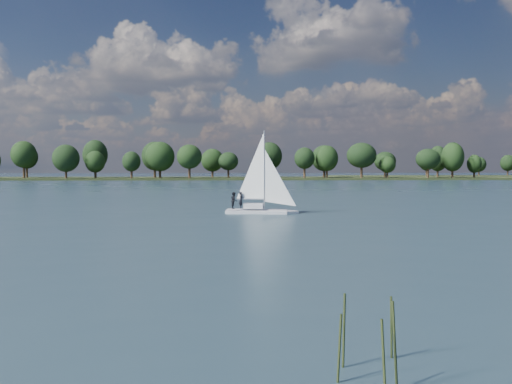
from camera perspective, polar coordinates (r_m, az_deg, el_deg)
ground at (r=122.99m, az=-2.42°, el=0.18°), size 700.00×700.00×0.00m
far_shore at (r=234.94m, az=-2.78°, el=1.29°), size 660.00×40.00×1.50m
sailboat at (r=61.07m, az=0.13°, el=0.26°), size 7.29×3.06×9.31m
treeline at (r=231.30m, az=-4.37°, el=3.27°), size 563.00×73.72×17.66m
reeds at (r=15.42m, az=13.35°, el=-13.09°), size 60.14×11.41×2.15m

